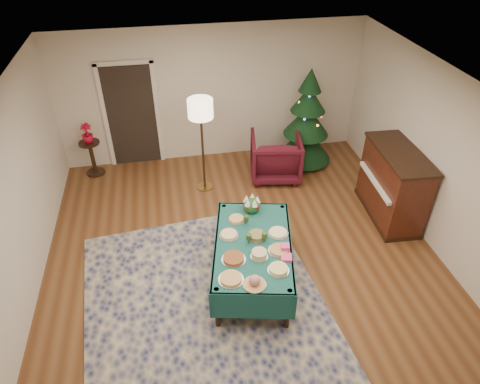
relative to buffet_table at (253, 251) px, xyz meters
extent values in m
plane|color=#593319|center=(-0.04, 0.16, -0.57)|extent=(7.00, 7.00, 0.00)
plane|color=white|center=(-0.04, 0.16, 2.13)|extent=(7.00, 7.00, 0.00)
plane|color=beige|center=(-0.04, 3.66, 0.78)|extent=(6.00, 0.00, 6.00)
plane|color=beige|center=(-3.04, 0.16, 0.78)|extent=(0.00, 7.00, 7.00)
plane|color=beige|center=(2.96, 0.16, 0.78)|extent=(0.00, 7.00, 7.00)
cube|color=black|center=(-1.64, 3.65, 0.45)|extent=(0.92, 0.02, 2.04)
cube|color=silver|center=(-2.14, 3.64, 0.48)|extent=(0.08, 0.04, 2.14)
cube|color=silver|center=(-1.14, 3.64, 0.48)|extent=(0.08, 0.04, 2.14)
cube|color=silver|center=(-1.64, 3.64, 1.53)|extent=(1.08, 0.04, 0.08)
cube|color=#151F4E|center=(-0.72, -0.61, -0.56)|extent=(3.59, 4.49, 0.02)
cylinder|color=black|center=(-0.61, -0.72, -0.22)|extent=(0.07, 0.07, 0.72)
cylinder|color=black|center=(-0.26, 0.91, -0.22)|extent=(0.07, 0.07, 0.72)
cylinder|color=black|center=(0.26, -0.91, -0.22)|extent=(0.07, 0.07, 0.72)
cylinder|color=black|center=(0.61, 0.72, -0.22)|extent=(0.07, 0.07, 0.72)
cube|color=#175246|center=(0.00, 0.00, 0.12)|extent=(1.41, 1.99, 0.04)
cube|color=#175246|center=(0.19, 0.88, -0.08)|extent=(1.06, 0.26, 0.45)
cube|color=#175246|center=(-0.19, -0.88, -0.08)|extent=(1.06, 0.26, 0.45)
cube|color=#175246|center=(0.50, -0.11, -0.08)|extent=(0.42, 1.81, 0.45)
cube|color=#175246|center=(-0.50, 0.11, -0.08)|extent=(0.42, 1.81, 0.45)
cylinder|color=silver|center=(-0.41, -0.60, 0.15)|extent=(0.32, 0.32, 0.01)
cylinder|color=tan|center=(-0.41, -0.60, 0.17)|extent=(0.27, 0.27, 0.03)
cylinder|color=silver|center=(-0.14, -0.74, 0.15)|extent=(0.30, 0.30, 0.01)
sphere|color=#CC727A|center=(-0.14, -0.74, 0.22)|extent=(0.14, 0.14, 0.14)
cylinder|color=silver|center=(0.21, -0.57, 0.15)|extent=(0.28, 0.28, 0.01)
cylinder|color=#D8D172|center=(0.21, -0.57, 0.18)|extent=(0.24, 0.24, 0.05)
cylinder|color=silver|center=(-0.32, -0.26, 0.15)|extent=(0.32, 0.32, 0.01)
cylinder|color=brown|center=(-0.32, -0.26, 0.17)|extent=(0.28, 0.28, 0.04)
cylinder|color=silver|center=(0.02, -0.27, 0.15)|extent=(0.24, 0.24, 0.01)
cylinder|color=tan|center=(0.02, -0.27, 0.20)|extent=(0.20, 0.20, 0.09)
cylinder|color=silver|center=(0.31, -0.22, 0.15)|extent=(0.29, 0.29, 0.01)
cylinder|color=#B2844C|center=(0.31, -0.22, 0.17)|extent=(0.25, 0.25, 0.03)
cylinder|color=silver|center=(-0.30, 0.21, 0.15)|extent=(0.28, 0.28, 0.01)
cylinder|color=#D8BF7F|center=(-0.30, 0.21, 0.17)|extent=(0.23, 0.23, 0.04)
cylinder|color=silver|center=(0.07, 0.10, 0.15)|extent=(0.27, 0.27, 0.01)
cylinder|color=maroon|center=(0.07, 0.10, 0.18)|extent=(0.23, 0.23, 0.06)
cylinder|color=silver|center=(0.39, 0.13, 0.15)|extent=(0.29, 0.29, 0.01)
cylinder|color=#F2EACC|center=(0.39, 0.13, 0.17)|extent=(0.25, 0.25, 0.03)
cylinder|color=silver|center=(-0.13, 0.53, 0.15)|extent=(0.25, 0.25, 0.01)
cylinder|color=tan|center=(-0.13, 0.53, 0.17)|extent=(0.21, 0.21, 0.03)
cone|color=#2D471E|center=(-0.02, 0.40, 0.18)|extent=(0.07, 0.07, 0.09)
cylinder|color=#2D471E|center=(-0.02, 0.40, 0.27)|extent=(0.08, 0.08, 0.09)
cone|color=#2D471E|center=(0.16, 0.00, 0.18)|extent=(0.07, 0.07, 0.09)
cylinder|color=#2D471E|center=(0.16, 0.00, 0.27)|extent=(0.08, 0.08, 0.09)
cone|color=#2D471E|center=(-0.06, 0.00, 0.18)|extent=(0.07, 0.07, 0.09)
cylinder|color=#2D471E|center=(-0.06, 0.00, 0.27)|extent=(0.08, 0.08, 0.09)
cube|color=#F7448A|center=(0.37, -0.37, 0.16)|extent=(0.17, 0.17, 0.04)
cube|color=#EA4182|center=(0.39, -0.22, 0.19)|extent=(0.14, 0.14, 0.10)
sphere|color=#1E4C1E|center=(0.13, 0.70, 0.24)|extent=(0.25, 0.25, 0.25)
cone|color=white|center=(0.21, 0.70, 0.35)|extent=(0.10, 0.10, 0.11)
cone|color=white|center=(0.15, 0.79, 0.35)|extent=(0.10, 0.10, 0.11)
cone|color=white|center=(0.06, 0.75, 0.35)|extent=(0.10, 0.10, 0.11)
cone|color=white|center=(0.06, 0.65, 0.35)|extent=(0.10, 0.10, 0.11)
cone|color=white|center=(0.15, 0.62, 0.35)|extent=(0.10, 0.10, 0.11)
sphere|color=#B20C0F|center=(0.21, 0.76, 0.28)|extent=(0.07, 0.07, 0.07)
sphere|color=#B20C0F|center=(0.07, 0.79, 0.28)|extent=(0.07, 0.07, 0.07)
sphere|color=#B20C0F|center=(0.04, 0.64, 0.28)|extent=(0.07, 0.07, 0.07)
sphere|color=#B20C0F|center=(0.19, 0.62, 0.28)|extent=(0.07, 0.07, 0.07)
imported|color=#440E1A|center=(1.01, 2.60, -0.09)|extent=(1.07, 1.02, 0.96)
cylinder|color=#A57F3F|center=(-0.40, 2.45, -0.56)|extent=(0.31, 0.31, 0.03)
cylinder|color=black|center=(-0.40, 2.45, 0.25)|extent=(0.04, 0.04, 1.64)
cylinder|color=#FFEABF|center=(-0.40, 2.45, 1.07)|extent=(0.44, 0.44, 0.33)
cylinder|color=black|center=(-2.49, 3.36, -0.55)|extent=(0.35, 0.35, 0.04)
cylinder|color=black|center=(-2.49, 3.36, -0.23)|extent=(0.08, 0.08, 0.65)
cylinder|color=black|center=(-2.49, 3.36, 0.12)|extent=(0.39, 0.39, 0.03)
imported|color=red|center=(-2.49, 3.36, 0.24)|extent=(0.22, 0.39, 0.22)
cylinder|color=black|center=(1.73, 3.02, -0.49)|extent=(0.12, 0.12, 0.16)
cone|color=black|center=(1.73, 3.02, -0.13)|extent=(1.12, 1.12, 0.70)
cone|color=black|center=(1.73, 3.02, 0.37)|extent=(0.91, 0.91, 0.60)
cone|color=black|center=(1.73, 3.02, 0.82)|extent=(0.69, 0.69, 0.50)
cone|color=black|center=(1.73, 3.02, 1.20)|extent=(0.45, 0.45, 0.45)
cube|color=black|center=(2.63, 1.06, -0.53)|extent=(0.71, 1.48, 0.08)
cube|color=#37160D|center=(2.63, 1.06, 0.06)|extent=(0.69, 1.46, 1.18)
cube|color=black|center=(2.63, 1.06, 0.67)|extent=(0.74, 1.50, 0.05)
cube|color=white|center=(2.33, 1.07, 0.14)|extent=(0.19, 1.22, 0.06)
camera|label=1|loc=(-0.99, -4.23, 4.16)|focal=32.00mm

